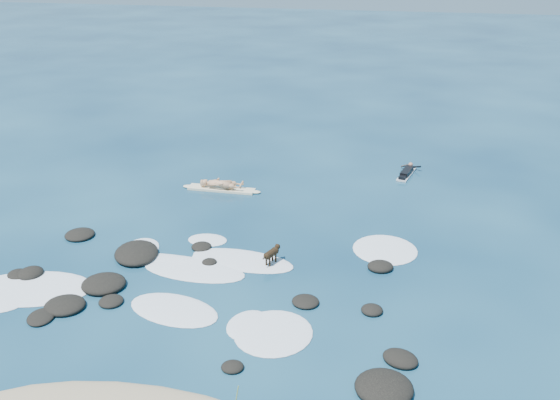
# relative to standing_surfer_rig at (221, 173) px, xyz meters

# --- Properties ---
(ground) EXTENTS (160.00, 160.00, 0.00)m
(ground) POSITION_rel_standing_surfer_rig_xyz_m (2.48, -6.59, -0.79)
(ground) COLOR #0A2642
(ground) RESTS_ON ground
(reef_rocks) EXTENTS (13.36, 7.46, 0.46)m
(reef_rocks) POSITION_rel_standing_surfer_rig_xyz_m (1.28, -8.44, -0.70)
(reef_rocks) COLOR black
(reef_rocks) RESTS_ON ground
(breaking_foam) EXTENTS (14.21, 8.60, 0.12)m
(breaking_foam) POSITION_rel_standing_surfer_rig_xyz_m (1.37, -7.51, -0.78)
(breaking_foam) COLOR white
(breaking_foam) RESTS_ON ground
(standing_surfer_rig) EXTENTS (3.50, 0.69, 2.00)m
(standing_surfer_rig) POSITION_rel_standing_surfer_rig_xyz_m (0.00, 0.00, 0.00)
(standing_surfer_rig) COLOR #EEE5BF
(standing_surfer_rig) RESTS_ON ground
(paddling_surfer_rig) EXTENTS (1.08, 2.21, 0.38)m
(paddling_surfer_rig) POSITION_rel_standing_surfer_rig_xyz_m (7.77, 3.68, -0.66)
(paddling_surfer_rig) COLOR silver
(paddling_surfer_rig) RESTS_ON ground
(dog) EXTENTS (0.50, 0.98, 0.65)m
(dog) POSITION_rel_standing_surfer_rig_xyz_m (3.67, -5.98, -0.36)
(dog) COLOR black
(dog) RESTS_ON ground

